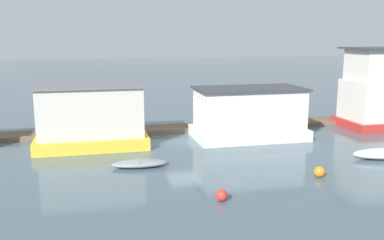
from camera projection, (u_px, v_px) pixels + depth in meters
name	position (u px, v px, depth m)	size (l,w,h in m)	color
ground_plane	(188.00, 139.00, 26.21)	(200.00, 200.00, 0.00)	#475B66
dock_walkway	(180.00, 128.00, 28.65)	(42.40, 1.85, 0.30)	brown
houseboat_yellow	(91.00, 116.00, 24.46)	(6.23, 4.07, 3.57)	gold
houseboat_white	(249.00, 114.00, 26.34)	(6.80, 3.79, 3.14)	white
dinghy_grey	(139.00, 163.00, 20.62)	(2.73, 1.15, 0.36)	gray
buoy_orange	(319.00, 172.00, 19.15)	(0.49, 0.49, 0.49)	orange
buoy_red	(222.00, 195.00, 16.36)	(0.46, 0.46, 0.46)	red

